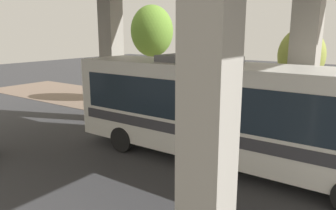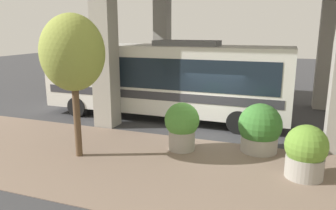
{
  "view_description": "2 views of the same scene",
  "coord_description": "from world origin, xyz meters",
  "px_view_note": "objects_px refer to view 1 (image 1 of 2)",
  "views": [
    {
      "loc": [
        12.76,
        7.56,
        4.66
      ],
      "look_at": [
        0.6,
        -1.09,
        1.3
      ],
      "focal_mm": 35.0,
      "sensor_mm": 36.0,
      "label": 1
    },
    {
      "loc": [
        -12.15,
        -2.84,
        4.36
      ],
      "look_at": [
        -0.74,
        1.34,
        1.51
      ],
      "focal_mm": 35.0,
      "sensor_mm": 36.0,
      "label": 2
    }
  ],
  "objects_px": {
    "bus": "(227,108)",
    "planter_front": "(219,110)",
    "street_tree_near": "(301,56)",
    "planter_back": "(162,99)",
    "fire_hydrant": "(108,104)",
    "planter_middle": "(165,107)",
    "street_tree_far": "(152,31)"
  },
  "relations": [
    {
      "from": "planter_middle",
      "to": "planter_back",
      "type": "height_order",
      "value": "planter_middle"
    },
    {
      "from": "planter_back",
      "to": "street_tree_near",
      "type": "height_order",
      "value": "street_tree_near"
    },
    {
      "from": "fire_hydrant",
      "to": "planter_front",
      "type": "bearing_deg",
      "value": 97.34
    },
    {
      "from": "bus",
      "to": "planter_back",
      "type": "height_order",
      "value": "bus"
    },
    {
      "from": "fire_hydrant",
      "to": "planter_back",
      "type": "xyz_separation_m",
      "value": [
        -1.81,
        2.64,
        0.3
      ]
    },
    {
      "from": "planter_back",
      "to": "street_tree_near",
      "type": "bearing_deg",
      "value": 96.74
    },
    {
      "from": "bus",
      "to": "planter_back",
      "type": "bearing_deg",
      "value": -127.2
    },
    {
      "from": "fire_hydrant",
      "to": "street_tree_near",
      "type": "height_order",
      "value": "street_tree_near"
    },
    {
      "from": "fire_hydrant",
      "to": "street_tree_near",
      "type": "distance_m",
      "value": 10.75
    },
    {
      "from": "planter_back",
      "to": "street_tree_near",
      "type": "relative_size",
      "value": 0.34
    },
    {
      "from": "planter_middle",
      "to": "planter_front",
      "type": "bearing_deg",
      "value": 106.47
    },
    {
      "from": "street_tree_near",
      "to": "street_tree_far",
      "type": "xyz_separation_m",
      "value": [
        -1.33,
        -9.74,
        1.12
      ]
    },
    {
      "from": "planter_middle",
      "to": "fire_hydrant",
      "type": "bearing_deg",
      "value": -88.85
    },
    {
      "from": "planter_middle",
      "to": "street_tree_near",
      "type": "height_order",
      "value": "street_tree_near"
    },
    {
      "from": "bus",
      "to": "street_tree_near",
      "type": "distance_m",
      "value": 5.94
    },
    {
      "from": "planter_front",
      "to": "planter_back",
      "type": "bearing_deg",
      "value": -102.86
    },
    {
      "from": "planter_middle",
      "to": "street_tree_near",
      "type": "bearing_deg",
      "value": 113.91
    },
    {
      "from": "planter_back",
      "to": "bus",
      "type": "bearing_deg",
      "value": 52.8
    },
    {
      "from": "planter_front",
      "to": "planter_middle",
      "type": "distance_m",
      "value": 2.79
    },
    {
      "from": "bus",
      "to": "planter_front",
      "type": "height_order",
      "value": "bus"
    },
    {
      "from": "street_tree_near",
      "to": "planter_front",
      "type": "bearing_deg",
      "value": -60.43
    },
    {
      "from": "street_tree_near",
      "to": "street_tree_far",
      "type": "height_order",
      "value": "street_tree_far"
    },
    {
      "from": "planter_middle",
      "to": "planter_back",
      "type": "distance_m",
      "value": 2.26
    },
    {
      "from": "street_tree_near",
      "to": "planter_back",
      "type": "bearing_deg",
      "value": -83.26
    },
    {
      "from": "fire_hydrant",
      "to": "street_tree_near",
      "type": "bearing_deg",
      "value": 105.06
    },
    {
      "from": "planter_back",
      "to": "street_tree_far",
      "type": "height_order",
      "value": "street_tree_far"
    },
    {
      "from": "planter_front",
      "to": "street_tree_near",
      "type": "relative_size",
      "value": 0.37
    },
    {
      "from": "bus",
      "to": "street_tree_near",
      "type": "xyz_separation_m",
      "value": [
        -5.67,
        0.98,
        1.49
      ]
    },
    {
      "from": "bus",
      "to": "street_tree_far",
      "type": "height_order",
      "value": "street_tree_far"
    },
    {
      "from": "bus",
      "to": "street_tree_near",
      "type": "height_order",
      "value": "street_tree_near"
    },
    {
      "from": "planter_middle",
      "to": "street_tree_near",
      "type": "distance_m",
      "value": 6.95
    },
    {
      "from": "planter_front",
      "to": "planter_middle",
      "type": "bearing_deg",
      "value": -73.53
    }
  ]
}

